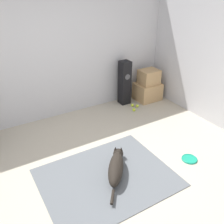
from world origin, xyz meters
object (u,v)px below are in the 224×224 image
object	(u,v)px
dog	(116,167)
floor_speaker	(125,83)
tennis_ball_loose_on_carpet	(132,105)
frisbee	(189,159)
cardboard_box_lower	(147,91)
tennis_ball_by_boxes	(137,106)
cardboard_box_upper	(149,77)
tennis_ball_near_speaker	(134,110)

from	to	relation	value
dog	floor_speaker	size ratio (longest dim) A/B	0.89
tennis_ball_loose_on_carpet	frisbee	bearing A→B (deg)	-98.14
frisbee	tennis_ball_loose_on_carpet	world-z (taller)	tennis_ball_loose_on_carpet
frisbee	cardboard_box_lower	world-z (taller)	cardboard_box_lower
tennis_ball_by_boxes	tennis_ball_loose_on_carpet	size ratio (longest dim) A/B	1.00
cardboard_box_upper	tennis_ball_by_boxes	distance (m)	0.72
dog	tennis_ball_loose_on_carpet	bearing A→B (deg)	48.90
dog	cardboard_box_lower	world-z (taller)	cardboard_box_lower
cardboard_box_upper	cardboard_box_lower	bearing A→B (deg)	156.92
cardboard_box_upper	tennis_ball_loose_on_carpet	bearing A→B (deg)	-165.27
tennis_ball_near_speaker	tennis_ball_loose_on_carpet	distance (m)	0.22
tennis_ball_loose_on_carpet	dog	bearing A→B (deg)	-131.10
dog	tennis_ball_near_speaker	size ratio (longest dim) A/B	13.01
dog	floor_speaker	bearing A→B (deg)	53.91
cardboard_box_upper	floor_speaker	size ratio (longest dim) A/B	0.43
cardboard_box_lower	cardboard_box_upper	size ratio (longest dim) A/B	1.31
cardboard_box_lower	frisbee	bearing A→B (deg)	-110.80
cardboard_box_upper	tennis_ball_near_speaker	world-z (taller)	cardboard_box_upper
tennis_ball_by_boxes	tennis_ball_near_speaker	xyz separation A→B (m)	(-0.17, -0.11, 0.00)
dog	tennis_ball_by_boxes	size ratio (longest dim) A/B	13.01
cardboard_box_lower	tennis_ball_loose_on_carpet	bearing A→B (deg)	-164.54
cardboard_box_lower	tennis_ball_loose_on_carpet	xyz separation A→B (m)	(-0.52, -0.14, -0.16)
cardboard_box_upper	tennis_ball_near_speaker	distance (m)	0.87
tennis_ball_near_speaker	tennis_ball_by_boxes	bearing A→B (deg)	33.16
cardboard_box_lower	floor_speaker	distance (m)	0.64
frisbee	cardboard_box_lower	xyz separation A→B (m)	(0.79, 2.09, 0.18)
dog	frisbee	bearing A→B (deg)	-15.28
frisbee	cardboard_box_upper	size ratio (longest dim) A/B	0.57
dog	tennis_ball_loose_on_carpet	size ratio (longest dim) A/B	13.01
cardboard_box_upper	tennis_ball_by_boxes	xyz separation A→B (m)	(-0.45, -0.22, -0.51)
cardboard_box_lower	tennis_ball_near_speaker	xyz separation A→B (m)	(-0.61, -0.34, -0.16)
frisbee	tennis_ball_near_speaker	world-z (taller)	tennis_ball_near_speaker
cardboard_box_lower	cardboard_box_upper	xyz separation A→B (m)	(0.01, -0.00, 0.35)
cardboard_box_upper	dog	bearing A→B (deg)	-137.75
floor_speaker	tennis_ball_near_speaker	distance (m)	0.63
floor_speaker	tennis_ball_near_speaker	world-z (taller)	floor_speaker
floor_speaker	tennis_ball_loose_on_carpet	bearing A→B (deg)	-78.92
frisbee	tennis_ball_by_boxes	distance (m)	1.90
cardboard_box_lower	cardboard_box_upper	distance (m)	0.35
cardboard_box_lower	tennis_ball_by_boxes	xyz separation A→B (m)	(-0.44, -0.23, -0.16)
dog	tennis_ball_near_speaker	bearing A→B (deg)	47.27
cardboard_box_upper	tennis_ball_near_speaker	bearing A→B (deg)	-151.88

